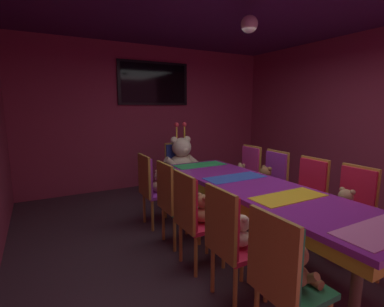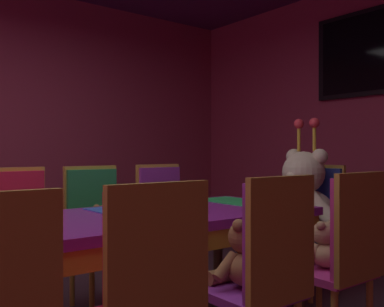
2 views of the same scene
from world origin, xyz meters
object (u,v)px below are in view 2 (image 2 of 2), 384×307
at_px(chair_left_3, 95,220).
at_px(banquet_table, 64,238).
at_px(chair_right_4, 346,247).
at_px(king_teddy_bear, 303,197).
at_px(chair_left_2, 17,227).
at_px(throne_chair, 316,214).
at_px(teddy_left_3, 104,226).
at_px(chair_right_3, 268,264).
at_px(teddy_right_4, 323,247).
at_px(teddy_left_4, 174,215).
at_px(teddy_right_3, 244,257).
at_px(chair_right_2, 147,291).
at_px(teddy_left_2, 24,232).
at_px(chair_left_4, 163,212).

bearing_deg(chair_left_3, banquet_table, -34.56).
height_order(chair_right_4, king_teddy_bear, king_teddy_bear).
xyz_separation_m(chair_left_2, throne_chair, (0.84, 2.04, 0.00)).
xyz_separation_m(chair_right_4, king_teddy_bear, (-0.83, 0.71, 0.15)).
bearing_deg(chair_left_2, banquet_table, -1.35).
xyz_separation_m(teddy_left_3, chair_right_3, (1.48, 0.05, 0.02)).
bearing_deg(chair_right_4, banquet_table, 54.94).
height_order(teddy_right_4, king_teddy_bear, king_teddy_bear).
relative_size(chair_left_2, chair_left_3, 1.00).
height_order(chair_left_3, teddy_left_4, chair_left_3).
bearing_deg(teddy_right_3, chair_right_4, -106.02).
height_order(teddy_left_3, throne_chair, throne_chair).
distance_m(teddy_right_4, throne_chair, 1.11).
bearing_deg(chair_right_2, teddy_left_4, -38.42).
distance_m(chair_right_2, king_teddy_bear, 2.08).
xyz_separation_m(chair_left_2, chair_right_2, (1.64, -0.04, 0.00)).
xyz_separation_m(teddy_left_2, chair_right_2, (1.50, -0.04, 0.01)).
bearing_deg(king_teddy_bear, teddy_right_3, 27.35).
bearing_deg(teddy_left_2, king_teddy_bear, 69.63).
xyz_separation_m(chair_right_2, king_teddy_bear, (-0.81, 1.91, 0.15)).
xyz_separation_m(teddy_left_4, throne_chair, (0.69, 0.89, 0.01)).
height_order(teddy_right_4, throne_chair, throne_chair).
bearing_deg(chair_left_4, king_teddy_bear, 40.71).
xyz_separation_m(teddy_left_2, chair_right_4, (1.52, 1.16, 0.01)).
bearing_deg(teddy_left_2, chair_right_4, 37.33).
distance_m(banquet_table, teddy_right_3, 0.90).
bearing_deg(chair_right_2, teddy_right_3, -77.14).
relative_size(chair_right_3, king_teddy_bear, 1.11).
xyz_separation_m(chair_left_2, chair_right_4, (1.67, 1.16, 0.00)).
relative_size(chair_right_3, throne_chair, 1.00).
relative_size(teddy_left_3, chair_right_4, 0.28).
bearing_deg(banquet_table, king_teddy_bear, 90.00).
bearing_deg(chair_left_4, teddy_right_4, 0.43).
height_order(teddy_left_2, teddy_left_4, teddy_left_4).
height_order(banquet_table, teddy_left_2, teddy_left_2).
distance_m(chair_right_3, king_teddy_bear, 1.53).
distance_m(teddy_left_3, teddy_left_4, 0.61).
bearing_deg(throne_chair, banquet_table, -0.00).
relative_size(chair_right_2, throne_chair, 1.00).
relative_size(chair_left_3, chair_right_4, 1.00).
bearing_deg(teddy_left_3, banquet_table, -39.91).
xyz_separation_m(teddy_right_4, king_teddy_bear, (-0.69, 0.71, 0.17)).
xyz_separation_m(chair_left_3, king_teddy_bear, (0.81, 1.33, 0.15)).
height_order(teddy_left_4, teddy_right_3, teddy_right_3).
height_order(teddy_left_3, chair_left_4, chair_left_4).
bearing_deg(chair_right_2, teddy_left_2, -1.43).
xyz_separation_m(chair_left_3, chair_left_4, (-0.03, 0.61, 0.00)).
xyz_separation_m(chair_left_4, teddy_left_4, (0.15, 0.00, -0.01)).
height_order(chair_left_4, chair_right_3, same).
relative_size(chair_left_2, teddy_right_3, 2.87).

